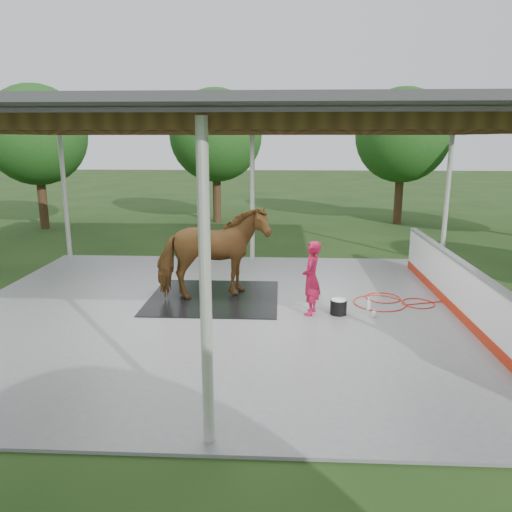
{
  "coord_description": "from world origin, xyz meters",
  "views": [
    {
      "loc": [
        0.85,
        -10.12,
        3.66
      ],
      "look_at": [
        0.33,
        0.37,
        1.18
      ],
      "focal_mm": 35.0,
      "sensor_mm": 36.0,
      "label": 1
    }
  ],
  "objects_px": {
    "horse": "(213,253)",
    "wash_bucket": "(338,307)",
    "dasher_board": "(460,290)",
    "handler": "(311,278)"
  },
  "relations": [
    {
      "from": "handler",
      "to": "horse",
      "type": "bearing_deg",
      "value": -99.69
    },
    {
      "from": "horse",
      "to": "wash_bucket",
      "type": "relative_size",
      "value": 7.09
    },
    {
      "from": "dasher_board",
      "to": "horse",
      "type": "height_order",
      "value": "horse"
    },
    {
      "from": "horse",
      "to": "handler",
      "type": "relative_size",
      "value": 1.59
    },
    {
      "from": "handler",
      "to": "dasher_board",
      "type": "bearing_deg",
      "value": 105.81
    },
    {
      "from": "horse",
      "to": "wash_bucket",
      "type": "xyz_separation_m",
      "value": [
        2.77,
        -0.96,
        -0.9
      ]
    },
    {
      "from": "dasher_board",
      "to": "horse",
      "type": "xyz_separation_m",
      "value": [
        -5.28,
        0.88,
        0.53
      ]
    },
    {
      "from": "dasher_board",
      "to": "handler",
      "type": "xyz_separation_m",
      "value": [
        -3.1,
        -0.09,
        0.24
      ]
    },
    {
      "from": "handler",
      "to": "wash_bucket",
      "type": "xyz_separation_m",
      "value": [
        0.58,
        0.01,
        -0.62
      ]
    },
    {
      "from": "horse",
      "to": "wash_bucket",
      "type": "bearing_deg",
      "value": -130.5
    }
  ]
}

